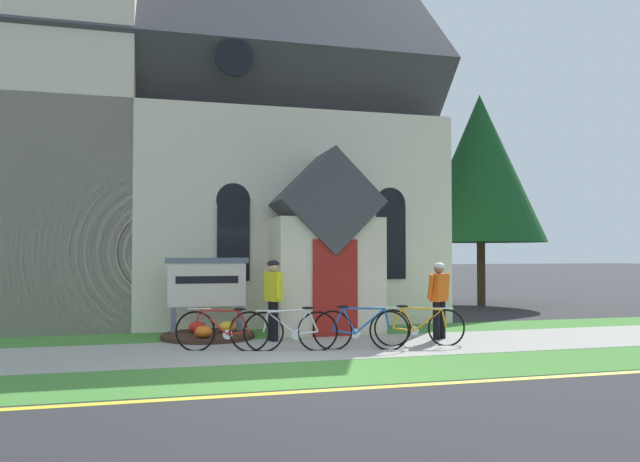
% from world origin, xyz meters
% --- Properties ---
extents(ground, '(140.00, 140.00, 0.00)m').
position_xyz_m(ground, '(0.00, 4.00, 0.00)').
color(ground, '#2B2B2D').
extents(sidewalk_slab, '(32.00, 2.75, 0.01)m').
position_xyz_m(sidewalk_slab, '(-0.45, 1.95, 0.01)').
color(sidewalk_slab, '#99968E').
rests_on(sidewalk_slab, ground).
extents(grass_verge, '(32.00, 1.95, 0.01)m').
position_xyz_m(grass_verge, '(-0.45, -0.40, 0.00)').
color(grass_verge, '#427F33').
rests_on(grass_verge, ground).
extents(church_lawn, '(24.00, 1.67, 0.01)m').
position_xyz_m(church_lawn, '(-0.45, 4.17, 0.00)').
color(church_lawn, '#427F33').
rests_on(church_lawn, ground).
extents(curb_paint_stripe, '(28.00, 0.16, 0.01)m').
position_xyz_m(curb_paint_stripe, '(-0.45, -1.52, 0.00)').
color(curb_paint_stripe, yellow).
rests_on(curb_paint_stripe, ground).
extents(church_building, '(11.75, 11.62, 13.85)m').
position_xyz_m(church_building, '(-0.89, 9.47, 5.02)').
color(church_building, beige).
rests_on(church_building, ground).
extents(church_sign, '(1.80, 0.16, 1.70)m').
position_xyz_m(church_sign, '(-1.11, 4.16, 1.11)').
color(church_sign, slate).
rests_on(church_sign, ground).
extents(flower_bed, '(1.96, 1.96, 0.34)m').
position_xyz_m(flower_bed, '(-1.10, 3.75, 0.08)').
color(flower_bed, '#382319').
rests_on(flower_bed, ground).
extents(bicycle_orange, '(1.72, 0.38, 0.84)m').
position_xyz_m(bicycle_orange, '(0.25, 1.71, 0.39)').
color(bicycle_orange, black).
rests_on(bicycle_orange, ground).
extents(bicycle_green, '(1.75, 0.53, 0.85)m').
position_xyz_m(bicycle_green, '(1.54, 1.53, 0.39)').
color(bicycle_green, black).
rests_on(bicycle_green, ground).
extents(bicycle_white, '(1.74, 0.45, 0.82)m').
position_xyz_m(bicycle_white, '(2.79, 1.69, 0.38)').
color(bicycle_white, black).
rests_on(bicycle_white, ground).
extents(bicycle_silver, '(1.69, 0.57, 0.81)m').
position_xyz_m(bicycle_silver, '(-0.97, 2.03, 0.39)').
color(bicycle_silver, black).
rests_on(bicycle_silver, ground).
extents(cyclist_in_orange_jersey, '(0.58, 0.45, 1.60)m').
position_xyz_m(cyclist_in_orange_jersey, '(3.56, 2.42, 0.93)').
color(cyclist_in_orange_jersey, black).
rests_on(cyclist_in_orange_jersey, ground).
extents(cyclist_in_green_jersey, '(0.33, 0.67, 1.66)m').
position_xyz_m(cyclist_in_green_jersey, '(0.14, 2.99, 0.97)').
color(cyclist_in_green_jersey, black).
rests_on(cyclist_in_green_jersey, ground).
extents(roadside_conifer, '(4.35, 4.35, 7.25)m').
position_xyz_m(roadside_conifer, '(8.50, 9.43, 4.70)').
color(roadside_conifer, '#3D2D1E').
rests_on(roadside_conifer, ground).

